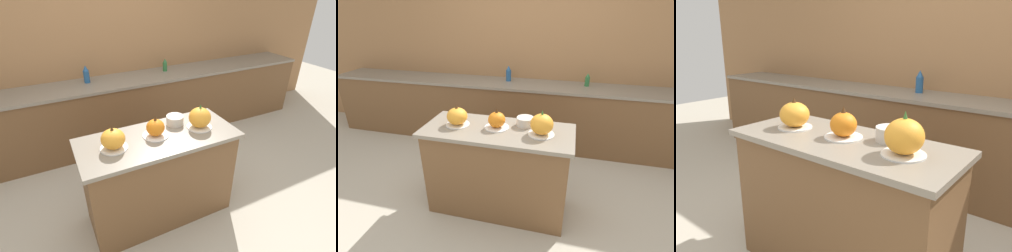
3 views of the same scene
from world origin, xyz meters
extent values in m
cube|color=#9E7047|center=(0.00, 1.80, 1.25)|extent=(8.00, 0.06, 2.50)
cube|color=brown|center=(0.00, 0.00, 0.43)|extent=(1.32, 0.53, 0.85)
cube|color=gray|center=(0.00, 0.00, 0.87)|extent=(1.38, 0.59, 0.03)
cube|color=brown|center=(0.00, 1.47, 0.44)|extent=(6.00, 0.56, 0.88)
cube|color=gray|center=(0.00, 1.47, 0.89)|extent=(6.00, 0.60, 0.03)
cylinder|color=white|center=(-0.39, 0.00, 0.89)|extent=(0.22, 0.22, 0.01)
ellipsoid|color=orange|center=(-0.39, 0.00, 0.97)|extent=(0.19, 0.19, 0.16)
cone|color=#4C2D14|center=(-0.39, 0.00, 1.07)|extent=(0.03, 0.03, 0.04)
cylinder|color=white|center=(-0.02, 0.03, 0.89)|extent=(0.23, 0.23, 0.01)
ellipsoid|color=orange|center=(-0.02, 0.03, 0.97)|extent=(0.16, 0.16, 0.14)
cone|color=#4C2D14|center=(-0.02, 0.03, 1.05)|extent=(0.03, 0.03, 0.04)
cylinder|color=white|center=(0.40, -0.01, 0.89)|extent=(0.23, 0.23, 0.01)
ellipsoid|color=orange|center=(0.40, -0.01, 0.98)|extent=(0.20, 0.20, 0.18)
cone|color=#38702D|center=(0.40, -0.01, 1.09)|extent=(0.02, 0.02, 0.04)
cylinder|color=#235184|center=(-0.28, 1.56, 0.99)|extent=(0.07, 0.07, 0.15)
cone|color=#235184|center=(-0.28, 1.56, 1.10)|extent=(0.07, 0.07, 0.07)
cylinder|color=beige|center=(0.23, 0.14, 0.93)|extent=(0.16, 0.16, 0.08)
camera|label=1|loc=(-0.77, -1.74, 2.05)|focal=28.00mm
camera|label=2|loc=(0.61, -2.06, 1.91)|focal=28.00mm
camera|label=3|loc=(1.12, -1.40, 1.47)|focal=35.00mm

